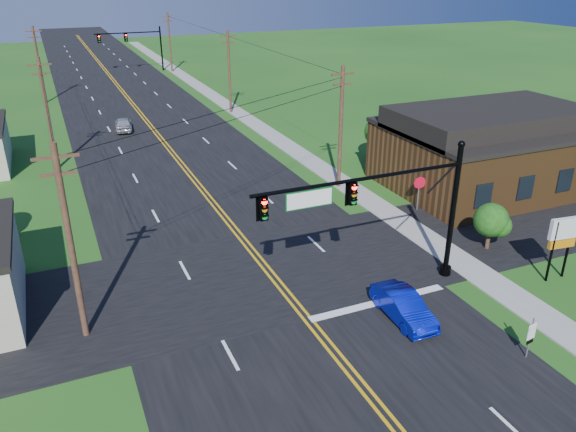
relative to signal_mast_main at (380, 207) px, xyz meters
name	(u,v)px	position (x,y,z in m)	size (l,w,h in m)	color
ground	(386,424)	(-4.34, -8.00, -4.75)	(260.00, 260.00, 0.00)	#1E4B15
road_main	(141,117)	(-4.34, 42.00, -4.73)	(16.00, 220.00, 0.04)	black
road_cross	(266,273)	(-4.34, 4.00, -4.73)	(70.00, 10.00, 0.04)	black
sidewalk	(262,128)	(6.16, 32.00, -4.71)	(2.00, 160.00, 0.08)	gray
signal_mast_main	(380,207)	(0.00, 0.00, 0.00)	(11.30, 0.60, 7.48)	black
signal_mast_far	(133,42)	(0.10, 72.00, -0.20)	(10.98, 0.60, 7.48)	black
brick_building	(486,156)	(15.66, 10.00, -2.40)	(14.20, 11.20, 4.70)	#523417
utility_pole_left_a	(70,241)	(-13.84, 2.00, -0.03)	(1.80, 0.28, 9.00)	#351F18
utility_pole_left_b	(47,112)	(-13.84, 27.00, -0.03)	(1.80, 0.28, 9.00)	#351F18
utility_pole_left_c	(39,63)	(-13.84, 54.00, -0.03)	(1.80, 0.28, 9.00)	#351F18
utility_pole_right_a	(341,126)	(5.46, 14.00, -0.03)	(1.80, 0.28, 9.00)	#351F18
utility_pole_right_b	(229,71)	(5.46, 40.00, -0.03)	(1.80, 0.28, 9.00)	#351F18
utility_pole_right_c	(170,41)	(5.46, 70.00, -0.03)	(1.80, 0.28, 9.00)	#351F18
tree_right_back	(382,132)	(11.66, 18.00, -2.15)	(3.00, 3.00, 4.10)	#351F18
shrub_corner	(491,220)	(8.66, 1.50, -2.90)	(2.00, 2.00, 2.86)	#351F18
blue_car	(403,307)	(-0.03, -2.63, -4.08)	(1.41, 4.04, 1.33)	#0712A6
distant_car	(123,124)	(-6.99, 36.78, -4.06)	(1.63, 4.04, 1.38)	#B8B8BD
route_sign	(531,335)	(3.16, -7.16, -3.59)	(0.50, 0.11, 2.00)	slate
stop_sign	(419,186)	(8.27, 7.91, -2.98)	(0.86, 0.21, 2.45)	slate
pylon_sign	(563,235)	(9.55, -2.65, -2.17)	(1.73, 0.45, 3.53)	black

